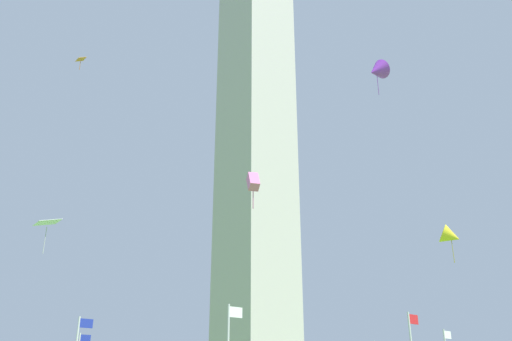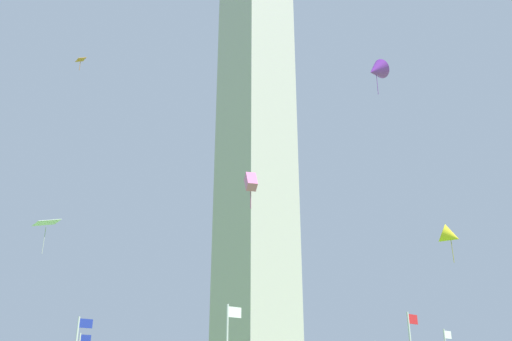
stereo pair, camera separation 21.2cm
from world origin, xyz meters
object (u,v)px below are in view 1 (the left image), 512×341
at_px(obelisk_monument, 256,132).
at_px(kite_pink_box, 253,182).
at_px(kite_white_diamond, 47,223).
at_px(kite_purple_delta, 377,71).
at_px(kite_yellow_delta, 451,236).
at_px(kite_orange_diamond, 81,60).

height_order(obelisk_monument, kite_pink_box, obelisk_monument).
bearing_deg(kite_white_diamond, kite_purple_delta, -27.09).
xyz_separation_m(kite_white_diamond, kite_yellow_delta, (24.18, -12.91, 0.60)).
distance_m(kite_purple_delta, kite_yellow_delta, 14.22).
bearing_deg(kite_orange_diamond, kite_white_diamond, -111.01).
relative_size(obelisk_monument, kite_orange_diamond, 40.22).
xyz_separation_m(kite_pink_box, kite_purple_delta, (15.79, 3.85, 14.53)).
relative_size(kite_white_diamond, kite_yellow_delta, 0.78).
xyz_separation_m(kite_pink_box, kite_white_diamond, (-4.83, 14.39, 0.36)).
relative_size(kite_pink_box, kite_white_diamond, 0.84).
bearing_deg(kite_pink_box, kite_yellow_delta, 4.38).
bearing_deg(kite_white_diamond, kite_orange_diamond, 68.99).
xyz_separation_m(kite_white_diamond, kite_purple_delta, (20.62, -10.55, 14.16)).
bearing_deg(kite_purple_delta, kite_orange_diamond, 128.25).
bearing_deg(kite_white_diamond, obelisk_monument, 15.28).
bearing_deg(kite_purple_delta, kite_yellow_delta, -33.57).
distance_m(kite_pink_box, kite_yellow_delta, 19.44).
xyz_separation_m(kite_pink_box, kite_orange_diamond, (-0.80, 24.89, 19.51)).
bearing_deg(obelisk_monument, kite_orange_diamond, 165.15).
bearing_deg(obelisk_monument, kite_pink_box, -129.41).
distance_m(kite_white_diamond, kite_purple_delta, 27.15).
distance_m(kite_orange_diamond, kite_yellow_delta, 36.03).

